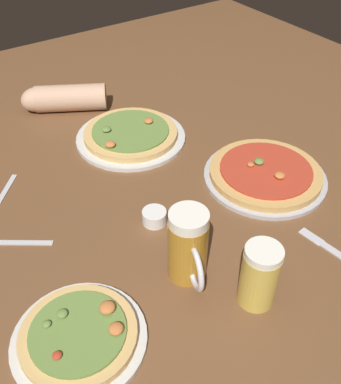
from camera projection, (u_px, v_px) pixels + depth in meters
The scene contains 10 objects.
ground_plane at pixel (170, 202), 1.18m from camera, with size 2.40×2.40×0.03m, color brown.
pizza_plate_near at pixel (79, 336), 0.84m from camera, with size 0.26×0.26×0.05m.
pizza_plate_far at pixel (131, 135), 1.37m from camera, with size 0.34×0.34×0.05m.
pizza_plate_side at pixel (265, 174), 1.22m from camera, with size 0.34×0.34×0.05m.
beer_mug_dark at pixel (188, 247), 0.92m from camera, with size 0.08×0.14×0.18m.
beer_mug_pale at pixel (260, 274), 0.88m from camera, with size 0.13×0.09×0.15m.
ramekin_sauce at pixel (154, 217), 1.09m from camera, with size 0.06×0.06×0.03m, color white.
knife_right at pixel (340, 255), 1.01m from camera, with size 0.05×0.22×0.01m.
fork_spare at pixel (8, 242), 1.04m from camera, with size 0.18×0.13×0.01m.
diner_arm at pixel (62, 98), 1.49m from camera, with size 0.28×0.19×0.09m.
Camera 1 is at (-0.50, -0.73, 0.77)m, focal length 41.37 mm.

